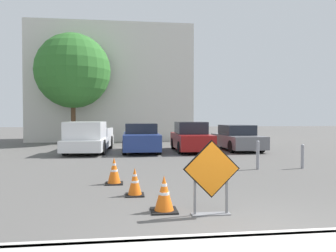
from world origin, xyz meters
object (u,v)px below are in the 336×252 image
(traffic_cone_second, at_px, (135,182))
(bollard_nearest, at_px, (258,154))
(traffic_cone_nearest, at_px, (164,194))
(pickup_truck, at_px, (89,138))
(road_closed_sign, at_px, (211,175))
(parked_car_second, at_px, (191,138))
(parked_car_third, at_px, (237,138))
(bollard_second, at_px, (302,156))
(parked_car_nearest, at_px, (141,139))
(traffic_cone_third, at_px, (114,171))

(traffic_cone_second, bearing_deg, bollard_nearest, 36.99)
(traffic_cone_nearest, bearing_deg, bollard_nearest, 50.51)
(traffic_cone_second, bearing_deg, traffic_cone_nearest, -68.74)
(traffic_cone_nearest, relative_size, traffic_cone_second, 1.08)
(pickup_truck, relative_size, bollard_nearest, 5.42)
(road_closed_sign, relative_size, parked_car_second, 0.34)
(traffic_cone_second, relative_size, parked_car_third, 0.15)
(bollard_nearest, distance_m, bollard_second, 1.68)
(traffic_cone_second, bearing_deg, pickup_truck, 102.40)
(road_closed_sign, height_order, pickup_truck, pickup_truck)
(road_closed_sign, height_order, traffic_cone_second, road_closed_sign)
(parked_car_second, height_order, bollard_nearest, parked_car_second)
(bollard_second, bearing_deg, parked_car_nearest, 131.39)
(traffic_cone_second, height_order, parked_car_third, parked_car_third)
(parked_car_second, distance_m, bollard_second, 6.91)
(bollard_second, bearing_deg, parked_car_second, 113.98)
(pickup_truck, distance_m, bollard_second, 10.46)
(traffic_cone_nearest, distance_m, bollard_second, 7.25)
(traffic_cone_second, xyz_separation_m, parked_car_second, (3.26, 9.61, 0.40))
(road_closed_sign, xyz_separation_m, traffic_cone_nearest, (-0.85, 0.36, -0.41))
(bollard_second, bearing_deg, traffic_cone_nearest, -139.76)
(traffic_cone_nearest, bearing_deg, road_closed_sign, -23.16)
(traffic_cone_third, relative_size, parked_car_second, 0.18)
(traffic_cone_second, bearing_deg, parked_car_nearest, 86.59)
(bollard_second, bearing_deg, traffic_cone_second, -151.40)
(road_closed_sign, xyz_separation_m, traffic_cone_second, (-1.38, 1.74, -0.44))
(road_closed_sign, height_order, traffic_cone_nearest, road_closed_sign)
(parked_car_nearest, bearing_deg, traffic_cone_nearest, 90.40)
(road_closed_sign, distance_m, traffic_cone_third, 3.71)
(road_closed_sign, relative_size, parked_car_third, 0.33)
(traffic_cone_third, bearing_deg, traffic_cone_second, -69.48)
(parked_car_third, bearing_deg, parked_car_second, 5.15)
(parked_car_third, height_order, bollard_nearest, parked_car_third)
(road_closed_sign, distance_m, traffic_cone_nearest, 1.01)
(traffic_cone_nearest, bearing_deg, pickup_truck, 103.54)
(traffic_cone_third, height_order, parked_car_second, parked_car_second)
(traffic_cone_third, distance_m, parked_car_nearest, 8.21)
(road_closed_sign, relative_size, traffic_cone_nearest, 2.01)
(traffic_cone_nearest, bearing_deg, traffic_cone_third, 110.89)
(parked_car_second, bearing_deg, traffic_cone_third, 65.93)
(pickup_truck, distance_m, bollard_nearest, 9.20)
(traffic_cone_second, xyz_separation_m, traffic_cone_third, (-0.53, 1.42, 0.04))
(traffic_cone_third, height_order, parked_car_third, parked_car_third)
(pickup_truck, relative_size, parked_car_second, 1.33)
(bollard_second, bearing_deg, parked_car_third, 90.97)
(traffic_cone_third, xyz_separation_m, bollard_second, (6.60, 1.89, 0.10))
(bollard_nearest, bearing_deg, traffic_cone_nearest, -129.49)
(traffic_cone_nearest, xyz_separation_m, traffic_cone_third, (-1.06, 2.79, 0.01))
(traffic_cone_third, bearing_deg, parked_car_third, 52.72)
(traffic_cone_second, distance_m, parked_car_second, 10.16)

